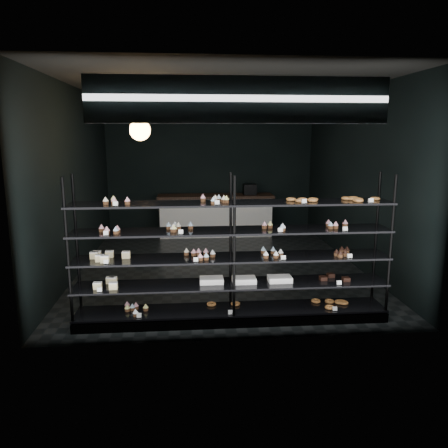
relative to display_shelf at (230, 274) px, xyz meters
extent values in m
cube|color=black|center=(0.05, 2.45, -0.62)|extent=(5.00, 6.00, 0.01)
cube|color=black|center=(0.05, 2.45, 2.57)|extent=(5.00, 6.00, 0.01)
cube|color=black|center=(0.05, 5.45, 0.97)|extent=(5.00, 0.01, 3.20)
cube|color=black|center=(0.05, -0.55, 0.97)|extent=(5.00, 0.01, 3.20)
cube|color=black|center=(-2.45, 2.45, 0.97)|extent=(0.01, 6.00, 3.20)
cube|color=black|center=(2.55, 2.45, 0.97)|extent=(0.01, 6.00, 3.20)
cube|color=black|center=(0.03, 0.00, -0.57)|extent=(4.00, 0.50, 0.12)
cylinder|color=black|center=(-1.94, -0.22, 0.36)|extent=(0.04, 0.04, 1.85)
cylinder|color=black|center=(-1.94, 0.22, 0.36)|extent=(0.04, 0.04, 1.85)
cylinder|color=black|center=(0.03, -0.22, 0.36)|extent=(0.04, 0.04, 1.85)
cylinder|color=black|center=(0.03, 0.22, 0.36)|extent=(0.04, 0.04, 1.85)
cylinder|color=black|center=(2.00, -0.22, 0.36)|extent=(0.04, 0.04, 1.85)
cylinder|color=black|center=(2.00, 0.22, 0.36)|extent=(0.04, 0.04, 1.85)
cube|color=black|center=(0.03, 0.00, -0.48)|extent=(4.00, 0.50, 0.03)
cube|color=black|center=(0.03, 0.00, -0.13)|extent=(4.00, 0.50, 0.02)
cube|color=black|center=(0.03, 0.00, 0.22)|extent=(4.00, 0.50, 0.02)
cube|color=black|center=(0.03, 0.00, 0.57)|extent=(4.00, 0.50, 0.02)
cube|color=black|center=(0.03, 0.00, 0.92)|extent=(4.00, 0.50, 0.02)
cube|color=white|center=(-1.36, -0.18, 0.96)|extent=(0.06, 0.04, 0.06)
cube|color=white|center=(-0.21, -0.18, 0.96)|extent=(0.06, 0.04, 0.06)
cube|color=white|center=(0.85, -0.18, 0.96)|extent=(0.05, 0.04, 0.06)
cube|color=white|center=(1.69, -0.18, 0.96)|extent=(0.06, 0.04, 0.06)
cube|color=white|center=(-1.47, -0.18, 0.61)|extent=(0.06, 0.04, 0.06)
cube|color=white|center=(-0.60, -0.18, 0.61)|extent=(0.05, 0.04, 0.06)
cube|color=white|center=(0.58, -0.18, 0.61)|extent=(0.05, 0.04, 0.06)
cube|color=white|center=(1.45, -0.18, 0.61)|extent=(0.06, 0.04, 0.06)
cube|color=white|center=(-1.51, -0.18, 0.26)|extent=(0.06, 0.04, 0.06)
cube|color=white|center=(-0.40, -0.18, 0.26)|extent=(0.06, 0.04, 0.06)
cube|color=white|center=(0.61, -0.18, 0.26)|extent=(0.05, 0.04, 0.06)
cube|color=white|center=(1.47, -0.18, 0.26)|extent=(0.06, 0.04, 0.06)
cube|color=white|center=(-1.56, -0.18, -0.09)|extent=(0.06, 0.04, 0.06)
cube|color=white|center=(1.37, -0.18, -0.09)|extent=(0.06, 0.04, 0.06)
cube|color=white|center=(-1.18, -0.18, -0.44)|extent=(0.06, 0.04, 0.06)
cube|color=white|center=(-0.02, -0.18, -0.44)|extent=(0.05, 0.04, 0.06)
cube|color=white|center=(1.38, -0.18, -0.44)|extent=(0.06, 0.04, 0.06)
cube|color=#0C183E|center=(0.05, -0.47, 2.12)|extent=(3.20, 0.04, 0.45)
cube|color=white|center=(0.05, -0.49, 2.12)|extent=(3.30, 0.02, 0.50)
cylinder|color=black|center=(-1.23, 1.55, 2.26)|extent=(0.01, 0.01, 0.57)
sphere|color=#F7A756|center=(-1.23, 1.55, 1.82)|extent=(0.32, 0.32, 0.32)
cube|color=silver|center=(0.14, 4.95, -0.17)|extent=(2.63, 0.60, 0.92)
cube|color=black|center=(0.14, 4.95, 0.32)|extent=(2.73, 0.65, 0.06)
cube|color=black|center=(0.96, 4.95, 0.48)|extent=(0.30, 0.30, 0.25)
camera|label=1|loc=(-0.53, -5.31, 1.75)|focal=35.00mm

